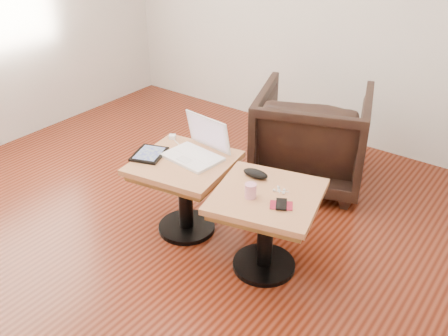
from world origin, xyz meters
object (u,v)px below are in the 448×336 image
Objects in this scene: laptop at (198,149)px; striped_cup at (251,191)px; side_table_right at (266,213)px; armchair at (312,137)px; side_table_left at (185,179)px.

striped_cup is (0.52, -0.20, -0.01)m from laptop.
armchair is (-0.27, 1.06, -0.02)m from side_table_right.
side_table_right is 0.61m from laptop.
side_table_right is at bearing -4.86° from laptop.
striped_cup is 1.18m from armchair.
side_table_left and side_table_right have the same top height.
armchair is at bearing 63.09° from side_table_left.
side_table_right is 1.09m from armchair.
striped_cup is (0.55, -0.10, 0.17)m from side_table_left.
striped_cup is 0.10× the size of armchair.
side_table_left is 1.09m from armchair.
laptop reaches higher than side_table_right.
side_table_left is 1.76× the size of laptop.
armchair is at bearing 100.85° from striped_cup.
striped_cup reaches higher than side_table_right.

